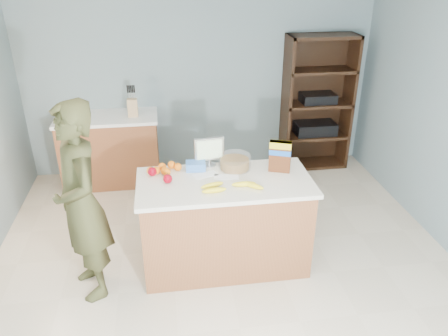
{
  "coord_description": "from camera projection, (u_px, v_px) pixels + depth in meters",
  "views": [
    {
      "loc": [
        -0.5,
        -3.08,
        2.71
      ],
      "look_at": [
        0.0,
        0.35,
        1.0
      ],
      "focal_mm": 35.0,
      "sensor_mm": 36.0,
      "label": 1
    }
  ],
  "objects": [
    {
      "name": "floor",
      "position": [
        230.0,
        282.0,
        4.0
      ],
      "size": [
        4.5,
        5.0,
        0.02
      ],
      "primitive_type": "cube",
      "color": "beige",
      "rests_on": "ground"
    },
    {
      "name": "walls",
      "position": [
        231.0,
        111.0,
        3.27
      ],
      "size": [
        4.52,
        5.02,
        2.51
      ],
      "color": "gray",
      "rests_on": "ground"
    },
    {
      "name": "counter_peninsula",
      "position": [
        225.0,
        226.0,
        4.09
      ],
      "size": [
        1.56,
        0.76,
        0.9
      ],
      "color": "brown",
      "rests_on": "ground"
    },
    {
      "name": "back_cabinet",
      "position": [
        111.0,
        149.0,
        5.6
      ],
      "size": [
        1.24,
        0.62,
        0.9
      ],
      "color": "brown",
      "rests_on": "ground"
    },
    {
      "name": "shelving_unit",
      "position": [
        316.0,
        105.0,
        5.91
      ],
      "size": [
        0.9,
        0.4,
        1.8
      ],
      "color": "black",
      "rests_on": "ground"
    },
    {
      "name": "person",
      "position": [
        81.0,
        204.0,
        3.57
      ],
      "size": [
        0.64,
        0.75,
        1.75
      ],
      "primitive_type": "imported",
      "rotation": [
        0.0,
        0.0,
        -1.16
      ],
      "color": "#3B3B1E",
      "rests_on": "ground"
    },
    {
      "name": "knife_block",
      "position": [
        133.0,
        107.0,
        5.35
      ],
      "size": [
        0.12,
        0.1,
        0.31
      ],
      "color": "tan",
      "rests_on": "back_cabinet"
    },
    {
      "name": "envelopes",
      "position": [
        216.0,
        176.0,
        3.95
      ],
      "size": [
        0.42,
        0.22,
        0.0
      ],
      "color": "white",
      "rests_on": "counter_peninsula"
    },
    {
      "name": "bananas",
      "position": [
        231.0,
        186.0,
        3.73
      ],
      "size": [
        0.55,
        0.2,
        0.05
      ],
      "color": "yellow",
      "rests_on": "counter_peninsula"
    },
    {
      "name": "apples",
      "position": [
        160.0,
        175.0,
        3.87
      ],
      "size": [
        0.21,
        0.24,
        0.08
      ],
      "color": "maroon",
      "rests_on": "counter_peninsula"
    },
    {
      "name": "oranges",
      "position": [
        164.0,
        169.0,
        4.0
      ],
      "size": [
        0.32,
        0.22,
        0.07
      ],
      "color": "orange",
      "rests_on": "counter_peninsula"
    },
    {
      "name": "blue_carton",
      "position": [
        196.0,
        166.0,
        4.04
      ],
      "size": [
        0.19,
        0.13,
        0.08
      ],
      "primitive_type": "cube",
      "rotation": [
        0.0,
        0.0,
        -0.06
      ],
      "color": "blue",
      "rests_on": "counter_peninsula"
    },
    {
      "name": "salad_bowl",
      "position": [
        235.0,
        163.0,
        4.07
      ],
      "size": [
        0.3,
        0.3,
        0.13
      ],
      "color": "#267219",
      "rests_on": "counter_peninsula"
    },
    {
      "name": "tv",
      "position": [
        209.0,
        150.0,
        4.08
      ],
      "size": [
        0.28,
        0.12,
        0.28
      ],
      "color": "silver",
      "rests_on": "counter_peninsula"
    },
    {
      "name": "cereal_box",
      "position": [
        280.0,
        154.0,
        3.96
      ],
      "size": [
        0.21,
        0.14,
        0.29
      ],
      "color": "#592B14",
      "rests_on": "counter_peninsula"
    }
  ]
}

